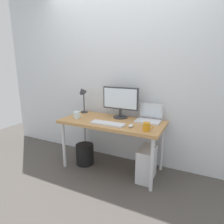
{
  "coord_description": "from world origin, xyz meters",
  "views": [
    {
      "loc": [
        1.1,
        -2.26,
        1.45
      ],
      "look_at": [
        0.0,
        0.0,
        0.82
      ],
      "focal_mm": 31.35,
      "sensor_mm": 36.0,
      "label": 1
    }
  ],
  "objects_px": {
    "desk_lamp": "(82,94)",
    "laptop": "(149,117)",
    "computer_tower": "(147,164)",
    "mouse": "(131,126)",
    "glass_cup": "(77,115)",
    "desk": "(112,125)",
    "monitor": "(120,101)",
    "keyboard": "(108,124)",
    "wastebasket": "(85,154)",
    "coffee_mug": "(147,127)"
  },
  "relations": [
    {
      "from": "desk_lamp",
      "to": "laptop",
      "type": "bearing_deg",
      "value": 0.8
    },
    {
      "from": "desk_lamp",
      "to": "computer_tower",
      "type": "height_order",
      "value": "desk_lamp"
    },
    {
      "from": "mouse",
      "to": "glass_cup",
      "type": "bearing_deg",
      "value": 177.89
    },
    {
      "from": "desk",
      "to": "mouse",
      "type": "xyz_separation_m",
      "value": [
        0.33,
        -0.14,
        0.08
      ]
    },
    {
      "from": "desk_lamp",
      "to": "glass_cup",
      "type": "relative_size",
      "value": 3.34
    },
    {
      "from": "monitor",
      "to": "keyboard",
      "type": "height_order",
      "value": "monitor"
    },
    {
      "from": "laptop",
      "to": "glass_cup",
      "type": "relative_size",
      "value": 2.58
    },
    {
      "from": "desk_lamp",
      "to": "computer_tower",
      "type": "distance_m",
      "value": 1.37
    },
    {
      "from": "keyboard",
      "to": "wastebasket",
      "type": "bearing_deg",
      "value": 164.74
    },
    {
      "from": "coffee_mug",
      "to": "desk_lamp",
      "type": "bearing_deg",
      "value": 161.56
    },
    {
      "from": "monitor",
      "to": "coffee_mug",
      "type": "distance_m",
      "value": 0.65
    },
    {
      "from": "monitor",
      "to": "desk_lamp",
      "type": "bearing_deg",
      "value": 179.96
    },
    {
      "from": "glass_cup",
      "to": "keyboard",
      "type": "bearing_deg",
      "value": -7.06
    },
    {
      "from": "laptop",
      "to": "mouse",
      "type": "height_order",
      "value": "laptop"
    },
    {
      "from": "desk",
      "to": "glass_cup",
      "type": "bearing_deg",
      "value": -166.86
    },
    {
      "from": "desk",
      "to": "wastebasket",
      "type": "distance_m",
      "value": 0.65
    },
    {
      "from": "desk_lamp",
      "to": "mouse",
      "type": "distance_m",
      "value": 1.01
    },
    {
      "from": "desk_lamp",
      "to": "mouse",
      "type": "height_order",
      "value": "desk_lamp"
    },
    {
      "from": "coffee_mug",
      "to": "glass_cup",
      "type": "xyz_separation_m",
      "value": [
        -1.02,
        0.07,
        -0.0
      ]
    },
    {
      "from": "laptop",
      "to": "coffee_mug",
      "type": "height_order",
      "value": "laptop"
    },
    {
      "from": "desk_lamp",
      "to": "keyboard",
      "type": "xyz_separation_m",
      "value": [
        0.61,
        -0.36,
        -0.28
      ]
    },
    {
      "from": "coffee_mug",
      "to": "wastebasket",
      "type": "distance_m",
      "value": 1.13
    },
    {
      "from": "mouse",
      "to": "wastebasket",
      "type": "bearing_deg",
      "value": 173.31
    },
    {
      "from": "keyboard",
      "to": "desk_lamp",
      "type": "bearing_deg",
      "value": 149.33
    },
    {
      "from": "keyboard",
      "to": "wastebasket",
      "type": "height_order",
      "value": "keyboard"
    },
    {
      "from": "wastebasket",
      "to": "mouse",
      "type": "bearing_deg",
      "value": -6.69
    },
    {
      "from": "glass_cup",
      "to": "desk",
      "type": "bearing_deg",
      "value": 13.14
    },
    {
      "from": "desk_lamp",
      "to": "coffee_mug",
      "type": "bearing_deg",
      "value": -18.44
    },
    {
      "from": "laptop",
      "to": "glass_cup",
      "type": "height_order",
      "value": "laptop"
    },
    {
      "from": "monitor",
      "to": "coffee_mug",
      "type": "xyz_separation_m",
      "value": [
        0.49,
        -0.37,
        -0.2
      ]
    },
    {
      "from": "desk",
      "to": "glass_cup",
      "type": "distance_m",
      "value": 0.52
    },
    {
      "from": "keyboard",
      "to": "computer_tower",
      "type": "relative_size",
      "value": 1.05
    },
    {
      "from": "desk",
      "to": "monitor",
      "type": "bearing_deg",
      "value": 78.43
    },
    {
      "from": "computer_tower",
      "to": "wastebasket",
      "type": "relative_size",
      "value": 1.4
    },
    {
      "from": "keyboard",
      "to": "mouse",
      "type": "bearing_deg",
      "value": 6.43
    },
    {
      "from": "glass_cup",
      "to": "computer_tower",
      "type": "relative_size",
      "value": 0.3
    },
    {
      "from": "desk_lamp",
      "to": "monitor",
      "type": "bearing_deg",
      "value": -0.04
    },
    {
      "from": "coffee_mug",
      "to": "desk",
      "type": "bearing_deg",
      "value": 160.57
    },
    {
      "from": "mouse",
      "to": "wastebasket",
      "type": "xyz_separation_m",
      "value": [
        -0.74,
        0.09,
        -0.57
      ]
    },
    {
      "from": "wastebasket",
      "to": "keyboard",
      "type": "bearing_deg",
      "value": -15.26
    },
    {
      "from": "monitor",
      "to": "desk_lamp",
      "type": "relative_size",
      "value": 1.26
    },
    {
      "from": "keyboard",
      "to": "wastebasket",
      "type": "relative_size",
      "value": 1.47
    },
    {
      "from": "computer_tower",
      "to": "monitor",
      "type": "bearing_deg",
      "value": 154.72
    },
    {
      "from": "monitor",
      "to": "desk_lamp",
      "type": "xyz_separation_m",
      "value": [
        -0.63,
        0.0,
        0.04
      ]
    },
    {
      "from": "monitor",
      "to": "glass_cup",
      "type": "relative_size",
      "value": 4.19
    },
    {
      "from": "mouse",
      "to": "wastebasket",
      "type": "distance_m",
      "value": 0.94
    },
    {
      "from": "glass_cup",
      "to": "coffee_mug",
      "type": "bearing_deg",
      "value": -4.07
    },
    {
      "from": "desk",
      "to": "glass_cup",
      "type": "height_order",
      "value": "glass_cup"
    },
    {
      "from": "desk",
      "to": "wastebasket",
      "type": "relative_size",
      "value": 4.6
    },
    {
      "from": "laptop",
      "to": "coffee_mug",
      "type": "bearing_deg",
      "value": -78.3
    }
  ]
}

